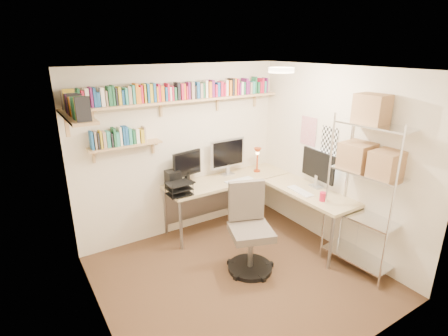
% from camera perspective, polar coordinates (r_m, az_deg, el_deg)
% --- Properties ---
extents(ground, '(3.20, 3.20, 0.00)m').
position_cam_1_polar(ground, '(4.57, 2.41, -17.32)').
color(ground, '#40261B').
rests_on(ground, ground).
extents(room_shell, '(3.24, 3.04, 2.52)m').
position_cam_1_polar(room_shell, '(3.86, 2.78, 1.52)').
color(room_shell, beige).
rests_on(room_shell, ground).
extents(wall_shelves, '(3.12, 1.09, 0.80)m').
position_cam_1_polar(wall_shelves, '(4.67, -10.84, 10.40)').
color(wall_shelves, '#D2B676').
rests_on(wall_shelves, ground).
extents(corner_desk, '(2.13, 2.07, 1.38)m').
position_cam_1_polar(corner_desk, '(5.22, 2.94, -2.50)').
color(corner_desk, '#D4C08A').
rests_on(corner_desk, ground).
extents(office_chair, '(0.64, 0.65, 1.14)m').
position_cam_1_polar(office_chair, '(4.50, 4.16, -10.72)').
color(office_chair, black).
rests_on(office_chair, ground).
extents(wire_rack, '(0.49, 0.89, 2.22)m').
position_cam_1_polar(wire_rack, '(4.44, 22.65, 1.66)').
color(wire_rack, silver).
rests_on(wire_rack, ground).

